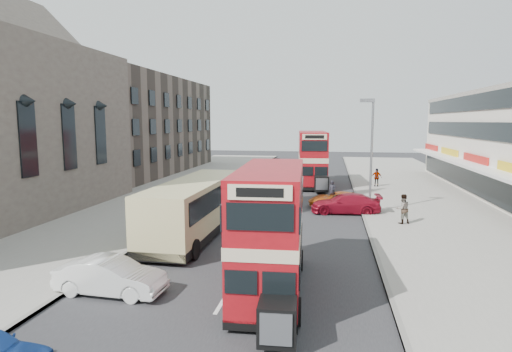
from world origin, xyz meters
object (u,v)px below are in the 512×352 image
Objects in this scene: car_left_front at (111,276)px; pedestrian_near at (403,209)px; cyclist at (332,197)px; coach at (196,205)px; car_right_b at (338,200)px; pedestrian_far at (376,177)px; car_right_a at (346,204)px; bus_second at (312,158)px; bus_main at (271,229)px; street_lamp at (371,147)px.

pedestrian_near is (12.73, 12.97, 0.41)m from car_left_front.
car_left_front is 20.57m from cyclist.
cyclist is (7.82, 10.16, -1.10)m from coach.
car_right_b is (8.26, 9.18, -1.12)m from coach.
car_right_a is at bearing -90.78° from pedestrian_far.
bus_second reaches higher than coach.
coach is at bearing -2.80° from pedestrian_near.
bus_second is at bearing -10.04° from car_left_front.
pedestrian_near reaches higher than car_right_a.
pedestrian_far is 0.91× the size of cyclist.
car_right_a is 2.77× the size of pedestrian_far.
bus_main is 15.09m from car_right_a.
cyclist is (-0.44, 0.98, 0.02)m from car_right_b.
cyclist reaches higher than car_right_b.
cyclist is at bearing -100.98° from bus_main.
pedestrian_near is 7.29m from cyclist.
pedestrian_near is at bearing 45.27° from car_right_a.
coach reaches higher than car_right_a.
street_lamp is 4.27× the size of pedestrian_near.
pedestrian_far is at bearing 164.60° from car_right_b.
pedestrian_far is 10.65m from cyclist.
bus_second is at bearing 105.76° from cyclist.
coach is 12.95m from pedestrian_near.
coach is at bearing 68.82° from bus_second.
bus_second is at bearing -169.94° from car_right_a.
car_right_a is 12.96m from pedestrian_far.
coach is 11.50m from car_right_a.
coach is 5.89× the size of pedestrian_near.
car_right_b is at bearing -102.92° from bus_main.
pedestrian_far is at bearing 69.97° from cyclist.
car_left_front is (-6.36, -28.56, -2.12)m from bus_second.
pedestrian_near is (3.42, -3.03, 0.39)m from car_right_a.
bus_main reaches higher than coach.
pedestrian_far is (3.41, 12.50, 0.32)m from car_right_a.
pedestrian_far reaches higher than car_left_front.
bus_main is at bearing -93.75° from cyclist.
bus_main is 4.38× the size of cyclist.
bus_second is 16.93m from pedestrian_near.
car_right_b is at bearing -95.65° from pedestrian_far.
car_right_a reaches higher than car_left_front.
coach is at bearing -37.27° from car_right_b.
cyclist is (-4.36, 5.82, -0.45)m from pedestrian_near.
street_lamp is 13.07m from coach.
car_right_b is at bearing 139.16° from street_lamp.
car_right_a is (9.31, 16.00, 0.02)m from car_left_front.
street_lamp reaches higher than pedestrian_far.
pedestrian_near is at bearing -75.49° from pedestrian_far.
pedestrian_near is at bearing 43.73° from car_right_b.
car_left_front is at bearing -93.20° from coach.
coach is 2.28× the size of car_right_a.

